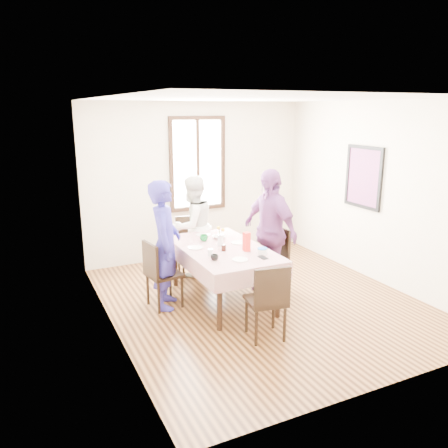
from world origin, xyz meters
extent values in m
plane|color=#331A0B|center=(0.00, 0.00, 0.00)|extent=(4.50, 4.50, 0.00)
plane|color=beige|center=(0.00, 2.25, 1.35)|extent=(4.00, 0.00, 4.00)
plane|color=beige|center=(2.00, 0.00, 1.35)|extent=(0.00, 4.50, 4.50)
cube|color=black|center=(0.00, 2.23, 1.65)|extent=(1.02, 0.06, 1.62)
cube|color=white|center=(0.00, 2.24, 1.65)|extent=(0.90, 0.02, 1.50)
cube|color=red|center=(1.98, 0.30, 1.55)|extent=(0.04, 0.76, 0.96)
cube|color=black|center=(-0.47, 0.24, 0.38)|extent=(0.94, 1.68, 0.75)
cube|color=#56000A|center=(-0.47, 0.24, 0.76)|extent=(1.06, 1.80, 0.01)
cube|color=black|center=(-1.25, 0.40, 0.46)|extent=(0.47, 0.47, 0.91)
cube|color=black|center=(0.31, 0.29, 0.46)|extent=(0.47, 0.47, 0.91)
cube|color=black|center=(-0.47, 1.40, 0.46)|extent=(0.47, 0.47, 0.91)
cube|color=black|center=(-0.47, -0.91, 0.46)|extent=(0.49, 0.49, 0.91)
imported|color=navy|center=(-1.22, 0.40, 0.85)|extent=(0.62, 0.73, 1.71)
imported|color=white|center=(-0.47, 1.37, 0.79)|extent=(0.92, 0.82, 1.59)
imported|color=#783E7F|center=(0.29, 0.29, 0.89)|extent=(0.61, 1.10, 1.78)
imported|color=black|center=(-0.78, -0.20, 0.80)|extent=(0.10, 0.10, 0.07)
imported|color=red|center=(-0.17, 0.11, 0.80)|extent=(0.12, 0.12, 0.08)
imported|color=#0C7226|center=(-0.57, 0.63, 0.81)|extent=(0.14, 0.14, 0.09)
imported|color=white|center=(-0.33, 0.64, 0.78)|extent=(0.19, 0.19, 0.05)
cube|color=red|center=(-0.25, -0.03, 0.89)|extent=(0.08, 0.08, 0.25)
cylinder|color=white|center=(-0.12, -0.22, 0.79)|extent=(0.13, 0.13, 0.06)
cylinder|color=black|center=(-0.52, 0.10, 0.81)|extent=(0.06, 0.06, 0.09)
cylinder|color=silver|center=(-0.76, -0.01, 0.81)|extent=(0.06, 0.06, 0.09)
cube|color=black|center=(-0.19, -0.37, 0.77)|extent=(0.08, 0.15, 0.01)
cylinder|color=silver|center=(-0.45, 0.33, 0.84)|extent=(0.08, 0.08, 0.16)
cylinder|color=white|center=(-0.81, 0.37, 0.77)|extent=(0.20, 0.20, 0.01)
cylinder|color=white|center=(-0.18, 0.33, 0.77)|extent=(0.20, 0.20, 0.01)
cylinder|color=white|center=(-0.47, 0.91, 0.77)|extent=(0.20, 0.20, 0.01)
cylinder|color=white|center=(-0.49, -0.32, 0.77)|extent=(0.20, 0.20, 0.01)
cylinder|color=blue|center=(-0.12, -0.22, 0.83)|extent=(0.12, 0.12, 0.01)
camera|label=1|loc=(-2.95, -5.00, 2.58)|focal=36.10mm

